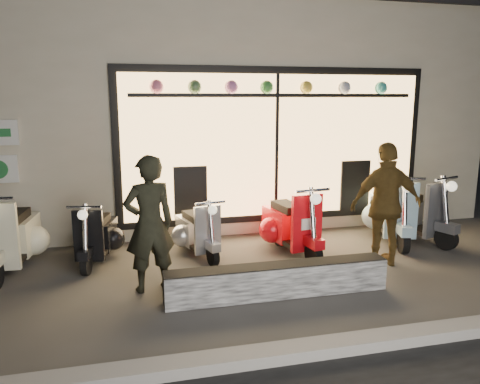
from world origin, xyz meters
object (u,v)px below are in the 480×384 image
Objects in this scene: scooter_silver at (196,230)px; man at (149,224)px; graffiti_barrier at (278,280)px; scooter_red at (288,224)px; woman at (386,205)px.

man is at bearing -133.46° from scooter_silver.
scooter_red reaches higher than graffiti_barrier.
man reaches higher than scooter_red.
scooter_red is 2.46m from man.
woman is at bearing 169.93° from man.
graffiti_barrier is 1.70m from man.
graffiti_barrier is 1.98m from scooter_silver.
scooter_red reaches higher than scooter_silver.
scooter_silver is at bearing -132.60° from man.
scooter_red is at bearing -166.15° from man.
graffiti_barrier is 1.83× the size of scooter_red.
man is 3.29m from woman.
woman reaches higher than man.
woman is (3.28, 0.12, 0.03)m from man.
man is (-0.75, -1.28, 0.49)m from scooter_silver.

